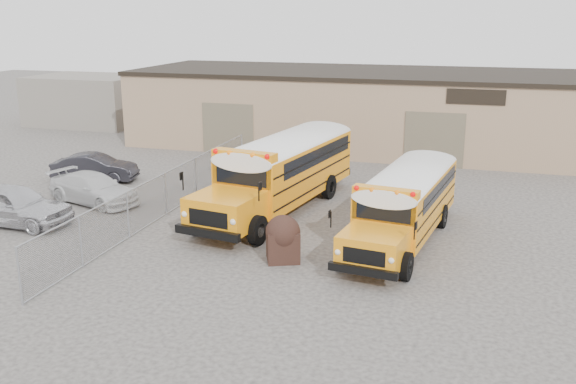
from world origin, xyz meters
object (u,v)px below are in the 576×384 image
(tarp_bundle, at_px, (283,238))
(car_white, at_px, (94,189))
(car_dark, at_px, (95,168))
(car_silver, at_px, (13,205))
(school_bus_right, at_px, (436,167))
(school_bus_left, at_px, (339,140))

(tarp_bundle, distance_m, car_white, 10.88)
(car_dark, bearing_deg, tarp_bundle, -133.26)
(tarp_bundle, bearing_deg, car_white, 157.50)
(car_silver, relative_size, car_dark, 1.16)
(school_bus_right, relative_size, car_silver, 1.94)
(school_bus_left, height_order, tarp_bundle, school_bus_left)
(school_bus_right, xyz_separation_m, car_dark, (-16.57, -1.32, -0.86))
(car_silver, xyz_separation_m, car_white, (1.34, 3.54, -0.16))
(tarp_bundle, height_order, car_dark, tarp_bundle)
(school_bus_right, relative_size, tarp_bundle, 5.78)
(school_bus_left, height_order, school_bus_right, school_bus_left)
(car_white, distance_m, car_dark, 4.00)
(tarp_bundle, relative_size, car_silver, 0.34)
(tarp_bundle, height_order, car_silver, car_silver)
(school_bus_right, distance_m, car_silver, 17.82)
(tarp_bundle, relative_size, car_dark, 0.39)
(car_silver, height_order, car_dark, car_silver)
(tarp_bundle, xyz_separation_m, car_white, (-10.05, 4.16, -0.17))
(school_bus_left, relative_size, tarp_bundle, 6.87)
(school_bus_left, distance_m, tarp_bundle, 12.36)
(car_silver, relative_size, car_white, 1.06)
(school_bus_right, distance_m, car_dark, 16.64)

